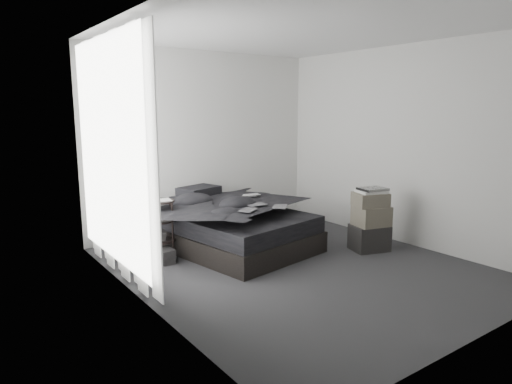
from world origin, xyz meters
TOP-DOWN VIEW (x-y plane):
  - floor at (0.00, 0.00)m, footprint 3.60×4.20m
  - ceiling at (0.00, 0.00)m, footprint 3.60×4.20m
  - wall_back at (0.00, 2.10)m, footprint 3.60×0.01m
  - wall_front at (0.00, -2.10)m, footprint 3.60×0.01m
  - wall_left at (-1.80, 0.00)m, footprint 0.01×4.20m
  - wall_right at (1.80, 0.00)m, footprint 0.01×4.20m
  - window_left at (-1.78, 0.90)m, footprint 0.02×2.00m
  - curtain_left at (-1.73, 0.90)m, footprint 0.06×2.12m
  - bed at (-0.20, 1.02)m, footprint 1.75×2.13m
  - mattress at (-0.20, 1.02)m, footprint 1.68×2.07m
  - duvet at (-0.19, 0.97)m, footprint 1.67×1.85m
  - pillow_lower at (-0.37, 1.75)m, footprint 0.63×0.48m
  - pillow_upper at (-0.30, 1.74)m, footprint 0.62×0.50m
  - laptop at (0.14, 1.12)m, footprint 0.33×0.24m
  - comic_a at (-0.35, 0.48)m, footprint 0.29×0.26m
  - comic_b at (-0.09, 0.66)m, footprint 0.25×0.17m
  - comic_c at (0.07, 0.40)m, footprint 0.28×0.28m
  - side_stand at (-1.12, 1.23)m, footprint 0.49×0.49m
  - papers at (-1.12, 1.22)m, footprint 0.30×0.24m
  - floor_books at (-1.16, 0.99)m, footprint 0.17×0.24m
  - box_lower at (1.16, -0.06)m, footprint 0.52×0.46m
  - box_mid at (1.17, -0.07)m, footprint 0.47×0.41m
  - box_upper at (1.15, -0.06)m, footprint 0.48×0.43m
  - art_book_white at (1.16, -0.06)m, footprint 0.40×0.35m
  - art_book_snake at (1.17, -0.07)m, footprint 0.37×0.32m

SIDE VIEW (x-z plane):
  - floor at x=0.00m, z-range -0.01..0.01m
  - floor_books at x=-1.16m, z-range 0.00..0.16m
  - bed at x=-0.20m, z-range 0.00..0.26m
  - box_lower at x=1.16m, z-range 0.00..0.32m
  - side_stand at x=-1.12m, z-range 0.00..0.69m
  - mattress at x=-0.20m, z-range 0.26..0.47m
  - box_mid at x=1.17m, z-range 0.32..0.57m
  - pillow_lower at x=-0.37m, z-range 0.47..0.60m
  - duvet at x=-0.19m, z-range 0.47..0.69m
  - pillow_upper at x=-0.30m, z-range 0.60..0.72m
  - box_upper at x=1.15m, z-range 0.57..0.74m
  - comic_a at x=-0.35m, z-range 0.69..0.70m
  - comic_b at x=-0.09m, z-range 0.69..0.70m
  - laptop at x=0.14m, z-range 0.69..0.71m
  - papers at x=-1.12m, z-range 0.69..0.71m
  - comic_c at x=0.07m, z-range 0.70..0.71m
  - art_book_white at x=1.16m, z-range 0.74..0.78m
  - art_book_snake at x=1.17m, z-range 0.78..0.81m
  - curtain_left at x=-1.73m, z-range 0.04..2.52m
  - wall_back at x=0.00m, z-range 0.00..2.60m
  - wall_front at x=0.00m, z-range 0.00..2.60m
  - wall_left at x=-1.80m, z-range 0.00..2.60m
  - wall_right at x=1.80m, z-range 0.00..2.60m
  - window_left at x=-1.78m, z-range 0.20..2.50m
  - ceiling at x=0.00m, z-range 2.60..2.60m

